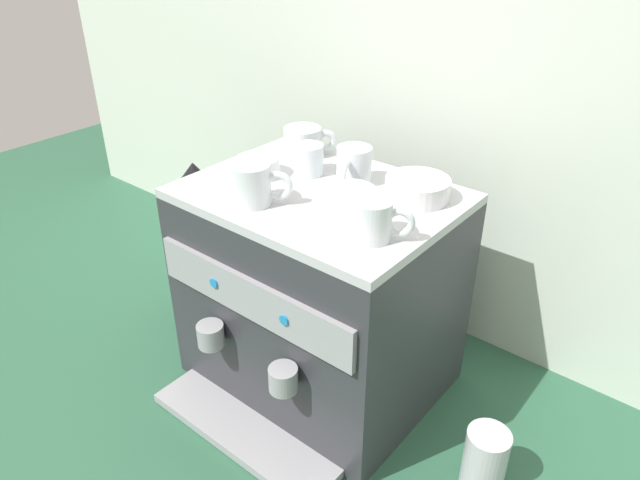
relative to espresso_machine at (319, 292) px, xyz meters
name	(u,v)px	position (x,y,z in m)	size (l,w,h in m)	color
ground_plane	(320,372)	(0.00, 0.00, -0.24)	(4.00, 4.00, 0.00)	#28563D
tiled_backsplash_wall	(417,145)	(0.00, 0.38, 0.23)	(2.80, 0.03, 0.93)	silver
espresso_machine	(319,292)	(0.00, 0.00, 0.00)	(0.53, 0.51, 0.48)	#2D2D33
ceramic_cup_0	(353,166)	(0.03, 0.08, 0.28)	(0.07, 0.11, 0.08)	silver
ceramic_cup_1	(304,142)	(-0.15, 0.13, 0.27)	(0.10, 0.10, 0.06)	silver
ceramic_cup_2	(308,159)	(-0.08, 0.06, 0.27)	(0.09, 0.07, 0.06)	silver
ceramic_cup_3	(374,220)	(0.19, -0.08, 0.28)	(0.10, 0.08, 0.07)	silver
ceramic_cup_4	(254,184)	(-0.06, -0.12, 0.28)	(0.11, 0.09, 0.08)	silver
ceramic_bowl_0	(417,189)	(0.17, 0.10, 0.26)	(0.13, 0.13, 0.04)	white
ceramic_bowl_1	(350,200)	(0.09, -0.02, 0.26)	(0.10, 0.10, 0.04)	white
ceramic_bowl_2	(258,167)	(-0.15, -0.02, 0.26)	(0.09, 0.09, 0.04)	white
coffee_grinder	(201,233)	(-0.47, 0.06, -0.05)	(0.17, 0.17, 0.40)	#939399
milk_pitcher	(485,460)	(0.44, -0.04, -0.17)	(0.08, 0.08, 0.13)	#B7B7BC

